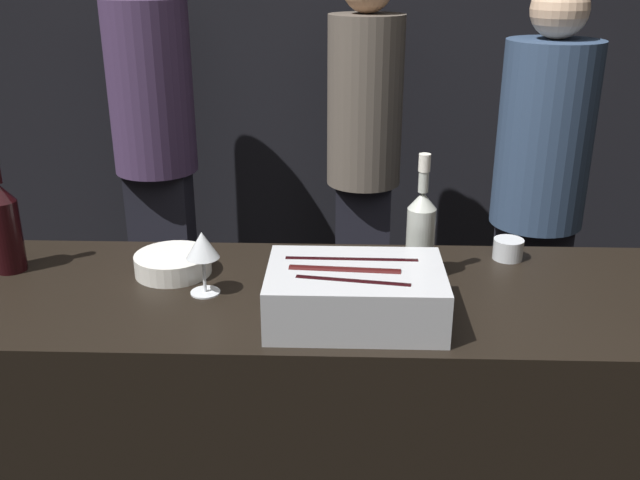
% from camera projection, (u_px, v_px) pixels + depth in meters
% --- Properties ---
extents(wall_back_chalkboard, '(6.40, 0.06, 2.80)m').
position_uv_depth(wall_back_chalkboard, '(334.00, 33.00, 3.48)').
color(wall_back_chalkboard, black).
rests_on(wall_back_chalkboard, ground_plane).
extents(bar_counter, '(2.22, 0.60, 1.00)m').
position_uv_depth(bar_counter, '(320.00, 460.00, 1.90)').
color(bar_counter, black).
rests_on(bar_counter, ground_plane).
extents(ice_bin_with_bottles, '(0.39, 0.27, 0.12)m').
position_uv_depth(ice_bin_with_bottles, '(354.00, 292.00, 1.56)').
color(ice_bin_with_bottles, '#B7BABF').
rests_on(ice_bin_with_bottles, bar_counter).
extents(bowl_white, '(0.19, 0.19, 0.05)m').
position_uv_depth(bowl_white, '(173.00, 263.00, 1.80)').
color(bowl_white, silver).
rests_on(bowl_white, bar_counter).
extents(wine_glass, '(0.08, 0.08, 0.16)m').
position_uv_depth(wine_glass, '(202.00, 248.00, 1.66)').
color(wine_glass, silver).
rests_on(wine_glass, bar_counter).
extents(candle_votive, '(0.08, 0.08, 0.05)m').
position_uv_depth(candle_votive, '(508.00, 249.00, 1.89)').
color(candle_votive, silver).
rests_on(candle_votive, bar_counter).
extents(red_wine_bottle_black_foil, '(0.08, 0.08, 0.32)m').
position_uv_depth(red_wine_bottle_black_foil, '(4.00, 223.00, 1.78)').
color(red_wine_bottle_black_foil, black).
rests_on(red_wine_bottle_black_foil, bar_counter).
extents(white_wine_bottle, '(0.07, 0.07, 0.32)m').
position_uv_depth(white_wine_bottle, '(421.00, 230.00, 1.74)').
color(white_wine_bottle, '#B2B7AD').
rests_on(white_wine_bottle, bar_counter).
extents(person_in_hoodie, '(0.37, 0.37, 1.79)m').
position_uv_depth(person_in_hoodie, '(154.00, 134.00, 3.23)').
color(person_in_hoodie, black).
rests_on(person_in_hoodie, ground_plane).
extents(person_blond_tee, '(0.33, 0.33, 1.74)m').
position_uv_depth(person_blond_tee, '(364.00, 143.00, 3.16)').
color(person_blond_tee, black).
rests_on(person_blond_tee, ground_plane).
extents(person_grey_polo, '(0.36, 0.36, 1.68)m').
position_uv_depth(person_grey_polo, '(539.00, 181.00, 2.77)').
color(person_grey_polo, black).
rests_on(person_grey_polo, ground_plane).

